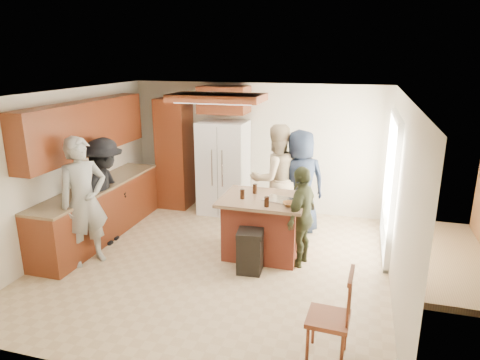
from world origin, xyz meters
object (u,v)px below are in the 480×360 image
(person_counter, at_px, (105,192))
(person_behind_right, at_px, (300,182))
(refrigerator, at_px, (224,168))
(person_front_left, at_px, (84,202))
(person_behind_left, at_px, (276,179))
(person_side_right, at_px, (301,216))
(spindle_chair, at_px, (330,319))
(kitchen_island, at_px, (263,226))
(trash_bin, at_px, (250,251))

(person_counter, bearing_deg, person_behind_right, -69.74)
(person_counter, distance_m, refrigerator, 2.35)
(person_front_left, relative_size, person_behind_left, 1.01)
(person_behind_left, bearing_deg, person_counter, -6.99)
(person_behind_right, height_order, person_side_right, person_behind_right)
(person_counter, bearing_deg, spindle_chair, -119.91)
(person_counter, relative_size, refrigerator, 0.98)
(person_front_left, relative_size, kitchen_island, 1.50)
(person_counter, xyz_separation_m, kitchen_island, (2.57, 0.26, -0.40))
(person_behind_left, bearing_deg, refrigerator, -61.96)
(person_behind_right, bearing_deg, person_side_right, 75.02)
(trash_bin, distance_m, spindle_chair, 1.98)
(trash_bin, relative_size, spindle_chair, 0.63)
(refrigerator, distance_m, trash_bin, 2.57)
(refrigerator, bearing_deg, kitchen_island, -54.40)
(person_behind_left, height_order, person_behind_right, person_behind_left)
(person_counter, height_order, kitchen_island, person_counter)
(person_behind_left, distance_m, trash_bin, 1.72)
(person_behind_left, relative_size, refrigerator, 1.05)
(person_front_left, height_order, refrigerator, person_front_left)
(person_front_left, relative_size, person_side_right, 1.28)
(person_behind_left, bearing_deg, person_behind_right, 152.38)
(person_behind_left, bearing_deg, person_front_left, 5.72)
(person_front_left, distance_m, person_behind_right, 3.49)
(kitchen_island, height_order, trash_bin, kitchen_island)
(person_behind_left, xyz_separation_m, person_counter, (-2.56, -1.25, -0.07))
(person_behind_right, relative_size, refrigerator, 1.01)
(person_counter, distance_m, spindle_chair, 4.23)
(person_behind_left, height_order, spindle_chair, person_behind_left)
(person_side_right, bearing_deg, refrigerator, -121.56)
(person_front_left, distance_m, person_counter, 0.73)
(spindle_chair, bearing_deg, person_counter, 153.30)
(person_front_left, xyz_separation_m, person_counter, (-0.11, 0.71, -0.08))
(person_side_right, bearing_deg, trash_bin, -41.69)
(refrigerator, bearing_deg, person_behind_left, -28.93)
(person_front_left, distance_m, spindle_chair, 3.86)
(trash_bin, height_order, spindle_chair, spindle_chair)
(person_behind_right, bearing_deg, person_behind_left, -19.38)
(kitchen_island, bearing_deg, refrigerator, 125.60)
(person_counter, relative_size, spindle_chair, 1.77)
(person_behind_left, height_order, kitchen_island, person_behind_left)
(person_behind_right, distance_m, spindle_chair, 3.31)
(person_side_right, height_order, refrigerator, refrigerator)
(refrigerator, distance_m, kitchen_island, 2.06)
(person_behind_right, xyz_separation_m, person_side_right, (0.20, -1.18, -0.16))
(person_behind_right, distance_m, person_side_right, 1.21)
(person_behind_left, xyz_separation_m, kitchen_island, (0.01, -0.99, -0.47))
(person_behind_right, relative_size, trash_bin, 2.88)
(spindle_chair, bearing_deg, person_behind_left, 110.91)
(person_behind_right, relative_size, kitchen_island, 1.42)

